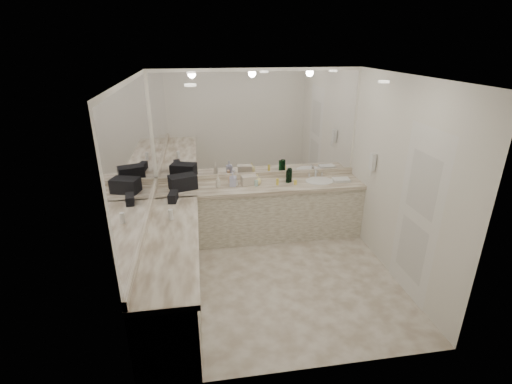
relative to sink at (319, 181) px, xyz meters
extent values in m
plane|color=beige|center=(-0.95, -1.20, -0.90)|extent=(3.20, 3.20, 0.00)
plane|color=white|center=(-0.95, -1.20, 1.71)|extent=(3.20, 3.20, 0.00)
cube|color=silver|center=(-0.95, 0.30, 0.41)|extent=(3.20, 0.02, 2.60)
cube|color=silver|center=(-2.55, -1.20, 0.41)|extent=(0.02, 3.00, 2.60)
cube|color=silver|center=(0.65, -1.20, 0.41)|extent=(0.02, 3.00, 2.60)
cube|color=silver|center=(-0.95, 0.00, -0.48)|extent=(3.20, 0.60, 0.84)
cube|color=beige|center=(-0.95, -0.01, -0.03)|extent=(3.20, 0.64, 0.06)
cube|color=silver|center=(-2.25, -1.50, -0.48)|extent=(0.60, 2.40, 0.84)
cube|color=beige|center=(-2.24, -1.50, -0.03)|extent=(0.64, 2.42, 0.06)
cube|color=beige|center=(-0.95, 0.28, 0.05)|extent=(3.20, 0.04, 0.10)
cube|color=beige|center=(-2.53, -1.20, 0.05)|extent=(0.04, 3.00, 0.10)
cube|color=white|center=(-0.95, 0.29, 0.88)|extent=(3.12, 0.01, 1.55)
cube|color=white|center=(-2.54, -1.20, 0.88)|extent=(0.01, 2.92, 1.55)
cylinder|color=white|center=(0.00, 0.00, 0.00)|extent=(0.44, 0.44, 0.03)
cube|color=silver|center=(0.00, 0.21, 0.07)|extent=(0.24, 0.16, 0.14)
cube|color=white|center=(0.61, -0.50, 0.46)|extent=(0.06, 0.10, 0.24)
cube|color=white|center=(0.64, -1.70, 0.16)|extent=(0.02, 0.82, 2.10)
cube|color=black|center=(-2.13, 0.01, 0.12)|extent=(0.45, 0.35, 0.22)
cube|color=black|center=(-2.25, -0.44, 0.07)|extent=(0.14, 0.25, 0.13)
cube|color=beige|center=(-1.12, 0.03, 0.07)|extent=(0.26, 0.18, 0.14)
cube|color=white|center=(0.34, -0.05, 0.03)|extent=(0.27, 0.19, 0.04)
cylinder|color=white|center=(-2.25, -1.03, 0.07)|extent=(0.06, 0.06, 0.14)
imported|color=silver|center=(-1.60, -0.02, 0.10)|extent=(0.08, 0.08, 0.19)
imported|color=silver|center=(-1.38, 0.00, 0.11)|extent=(0.11, 0.11, 0.22)
imported|color=#FFEF9B|center=(-1.00, 0.00, 0.09)|extent=(0.13, 0.13, 0.17)
cylinder|color=#0A431D|center=(-0.51, 0.02, 0.10)|extent=(0.07, 0.07, 0.19)
cylinder|color=#0A431D|center=(-0.48, 0.05, 0.11)|extent=(0.07, 0.07, 0.21)
cylinder|color=#0A431D|center=(-0.47, 0.06, 0.11)|extent=(0.07, 0.07, 0.22)
cylinder|color=silver|center=(-1.02, -0.05, 0.05)|extent=(0.06, 0.06, 0.10)
cylinder|color=silver|center=(-1.32, 0.14, 0.06)|extent=(0.05, 0.05, 0.11)
cylinder|color=#F2D84C|center=(-0.41, -0.08, 0.04)|extent=(0.05, 0.05, 0.07)
cylinder|color=white|center=(-1.32, 0.03, 0.04)|extent=(0.04, 0.04, 0.07)
cylinder|color=#E0B28C|center=(-1.40, 0.15, 0.06)|extent=(0.05, 0.05, 0.11)
cylinder|color=#F2D84C|center=(-0.69, -0.06, 0.06)|extent=(0.04, 0.04, 0.10)
cylinder|color=silver|center=(-1.05, 0.00, 0.07)|extent=(0.05, 0.05, 0.13)
camera|label=1|loc=(-1.85, -5.28, 2.07)|focal=26.00mm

